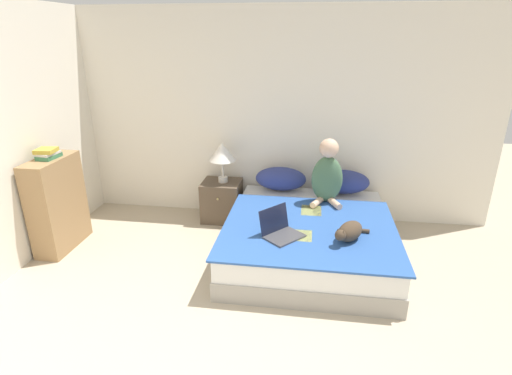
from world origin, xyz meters
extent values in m
cube|color=silver|center=(0.00, 3.70, 1.27)|extent=(5.53, 0.05, 2.55)
cube|color=#9E998E|center=(0.61, 2.68, 0.10)|extent=(1.67, 1.92, 0.19)
cube|color=silver|center=(0.61, 2.68, 0.30)|extent=(1.64, 1.89, 0.21)
cube|color=#2D569E|center=(0.61, 2.48, 0.41)|extent=(1.72, 1.53, 0.02)
cube|color=#B2BC70|center=(0.62, 2.90, 0.42)|extent=(0.22, 0.28, 0.01)
cube|color=#B2BC70|center=(0.54, 2.30, 0.42)|extent=(0.21, 0.24, 0.01)
ellipsoid|color=navy|center=(0.24, 3.47, 0.57)|extent=(0.62, 0.28, 0.29)
ellipsoid|color=navy|center=(0.99, 3.47, 0.57)|extent=(0.62, 0.28, 0.29)
ellipsoid|color=#476B4C|center=(0.78, 3.18, 0.69)|extent=(0.35, 0.19, 0.54)
sphere|color=#DBB293|center=(0.78, 3.18, 1.05)|extent=(0.21, 0.21, 0.21)
cylinder|color=#DBB293|center=(0.69, 3.06, 0.46)|extent=(0.17, 0.25, 0.07)
cylinder|color=#DBB293|center=(0.88, 3.06, 0.46)|extent=(0.17, 0.25, 0.07)
ellipsoid|color=#473828|center=(0.99, 2.27, 0.51)|extent=(0.32, 0.36, 0.18)
sphere|color=#473828|center=(0.89, 2.13, 0.54)|extent=(0.10, 0.10, 0.10)
cone|color=#473828|center=(0.91, 2.12, 0.57)|extent=(0.05, 0.05, 0.05)
cone|color=#473828|center=(0.87, 2.15, 0.57)|extent=(0.05, 0.05, 0.05)
cylinder|color=#473828|center=(1.11, 2.44, 0.44)|extent=(0.17, 0.05, 0.04)
cube|color=#424247|center=(0.38, 2.23, 0.43)|extent=(0.41, 0.42, 0.02)
cube|color=black|center=(0.27, 2.33, 0.56)|extent=(0.27, 0.30, 0.24)
cube|color=brown|center=(-0.50, 3.42, 0.25)|extent=(0.47, 0.42, 0.50)
sphere|color=tan|center=(-0.50, 3.20, 0.36)|extent=(0.03, 0.03, 0.03)
cylinder|color=beige|center=(-0.48, 3.42, 0.54)|extent=(0.12, 0.12, 0.07)
cylinder|color=beige|center=(-0.48, 3.42, 0.68)|extent=(0.02, 0.02, 0.21)
cone|color=white|center=(-0.48, 3.42, 0.90)|extent=(0.32, 0.32, 0.22)
cube|color=#99754C|center=(-2.10, 2.47, 0.51)|extent=(0.28, 0.68, 1.02)
cube|color=#3D7A51|center=(-2.09, 2.48, 1.04)|extent=(0.16, 0.24, 0.04)
cube|color=beige|center=(-2.09, 2.48, 1.08)|extent=(0.16, 0.23, 0.02)
cube|color=gold|center=(-2.10, 2.47, 1.11)|extent=(0.20, 0.20, 0.04)
camera|label=1|loc=(0.60, -1.13, 2.22)|focal=28.00mm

